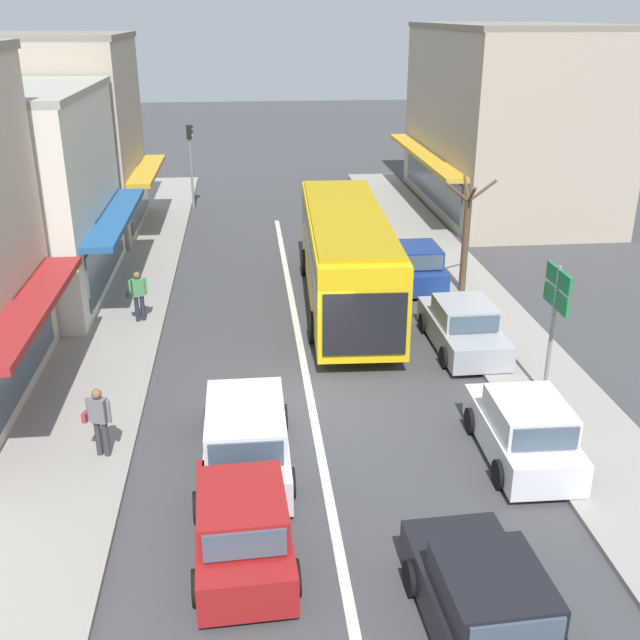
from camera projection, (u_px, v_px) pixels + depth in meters
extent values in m
plane|color=#3F3F42|center=(311.00, 401.00, 19.17)|extent=(140.00, 140.00, 0.00)
cube|color=silver|center=(299.00, 338.00, 22.85)|extent=(0.20, 28.00, 0.01)
cube|color=gray|center=(83.00, 320.00, 24.03)|extent=(5.20, 44.00, 0.14)
cube|color=gray|center=(477.00, 305.00, 25.25)|extent=(2.80, 44.00, 0.12)
cube|color=maroon|center=(29.00, 307.00, 17.89)|extent=(1.10, 7.26, 0.20)
cube|color=#425160|center=(19.00, 356.00, 18.35)|extent=(0.06, 6.31, 1.80)
cube|color=#23568E|center=(115.00, 217.00, 25.74)|extent=(1.10, 7.98, 0.20)
cube|color=#425160|center=(106.00, 253.00, 26.20)|extent=(0.06, 6.94, 1.80)
cube|color=#B2A38E|center=(40.00, 140.00, 32.36)|extent=(7.88, 7.36, 8.19)
cube|color=gold|center=(146.00, 170.00, 33.31)|extent=(1.10, 6.77, 0.20)
cube|color=#425160|center=(139.00, 199.00, 33.76)|extent=(0.06, 5.89, 1.80)
cube|color=gray|center=(26.00, 36.00, 30.76)|extent=(8.04, 7.36, 0.24)
cube|color=#B2A38E|center=(507.00, 122.00, 36.67)|extent=(7.21, 13.61, 8.51)
cube|color=gold|center=(425.00, 155.00, 36.88)|extent=(1.10, 12.52, 0.20)
cube|color=#425160|center=(432.00, 181.00, 37.42)|extent=(0.06, 10.89, 1.80)
cube|color=gray|center=(516.00, 26.00, 35.00)|extent=(7.37, 13.61, 0.24)
cube|color=yellow|center=(346.00, 256.00, 24.74)|extent=(2.97, 10.90, 2.70)
cube|color=#425160|center=(346.00, 244.00, 24.59)|extent=(2.99, 10.47, 0.90)
cube|color=black|center=(365.00, 325.00, 19.81)|extent=(2.25, 0.16, 1.76)
cube|color=#AF890F|center=(347.00, 214.00, 24.21)|extent=(2.80, 10.03, 0.12)
cylinder|color=black|center=(305.00, 262.00, 28.25)|extent=(0.30, 0.97, 0.96)
cylinder|color=black|center=(370.00, 261.00, 28.39)|extent=(0.30, 0.97, 0.96)
cylinder|color=black|center=(313.00, 327.00, 22.42)|extent=(0.30, 0.97, 0.96)
cylinder|color=black|center=(396.00, 325.00, 22.56)|extent=(0.30, 0.97, 0.96)
cube|color=maroon|center=(243.00, 531.00, 13.55)|extent=(1.80, 3.77, 0.76)
cube|color=maroon|center=(242.00, 509.00, 13.01)|extent=(1.60, 1.96, 0.64)
cube|color=#425160|center=(239.00, 477.00, 13.90)|extent=(1.40, 0.12, 0.54)
cube|color=#425160|center=(245.00, 545.00, 12.12)|extent=(1.37, 0.12, 0.51)
cylinder|color=black|center=(198.00, 507.00, 14.54)|extent=(0.21, 0.63, 0.62)
cylinder|color=black|center=(282.00, 500.00, 14.76)|extent=(0.21, 0.63, 0.62)
cylinder|color=black|center=(197.00, 588.00, 12.51)|extent=(0.21, 0.63, 0.62)
cylinder|color=black|center=(295.00, 578.00, 12.73)|extent=(0.21, 0.63, 0.62)
cube|color=silver|center=(247.00, 441.00, 16.38)|extent=(1.76, 4.50, 0.76)
cube|color=silver|center=(245.00, 421.00, 15.78)|extent=(1.64, 2.60, 0.68)
cube|color=#425160|center=(245.00, 391.00, 17.00)|extent=(1.51, 0.06, 0.58)
cube|color=#425160|center=(246.00, 455.00, 14.57)|extent=(1.48, 0.06, 0.54)
cylinder|color=black|center=(209.00, 421.00, 17.62)|extent=(0.18, 0.62, 0.62)
cylinder|color=black|center=(283.00, 417.00, 17.78)|extent=(0.18, 0.62, 0.62)
cylinder|color=black|center=(204.00, 488.00, 15.14)|extent=(0.18, 0.62, 0.62)
cylinder|color=black|center=(291.00, 483.00, 15.30)|extent=(0.18, 0.62, 0.62)
cube|color=black|center=(487.00, 618.00, 11.61)|extent=(1.91, 4.28, 0.72)
cube|color=black|center=(493.00, 589.00, 11.27)|extent=(1.64, 1.87, 0.60)
cube|color=#425160|center=(473.00, 549.00, 12.11)|extent=(1.44, 0.13, 0.51)
cube|color=#425160|center=(517.00, 636.00, 10.43)|extent=(1.41, 0.12, 0.48)
cylinder|color=black|center=(412.00, 578.00, 12.72)|extent=(0.21, 0.63, 0.62)
cylinder|color=black|center=(508.00, 568.00, 12.95)|extent=(0.21, 0.63, 0.62)
cube|color=silver|center=(521.00, 436.00, 16.58)|extent=(1.71, 3.73, 0.76)
cube|color=silver|center=(529.00, 415.00, 16.03)|extent=(1.56, 1.93, 0.64)
cube|color=#425160|center=(515.00, 394.00, 16.93)|extent=(1.40, 0.09, 0.54)
cube|color=#425160|center=(546.00, 439.00, 15.14)|extent=(1.37, 0.09, 0.51)
cylinder|color=black|center=(471.00, 421.00, 17.62)|extent=(0.19, 0.62, 0.62)
cylinder|color=black|center=(539.00, 418.00, 17.74)|extent=(0.19, 0.62, 0.62)
cylinder|color=black|center=(500.00, 474.00, 15.57)|extent=(0.19, 0.62, 0.62)
cylinder|color=black|center=(576.00, 471.00, 15.70)|extent=(0.19, 0.62, 0.62)
cube|color=#9EA3A8|center=(462.00, 332.00, 22.02)|extent=(1.76, 4.22, 0.72)
cube|color=#9EA3A8|center=(465.00, 312.00, 21.68)|extent=(1.58, 1.81, 0.60)
cube|color=#425160|center=(456.00, 301.00, 22.53)|extent=(1.44, 0.07, 0.51)
cube|color=#425160|center=(475.00, 324.00, 20.84)|extent=(1.40, 0.07, 0.48)
cylinder|color=black|center=(423.00, 323.00, 23.17)|extent=(0.19, 0.62, 0.62)
cylinder|color=black|center=(477.00, 320.00, 23.35)|extent=(0.19, 0.62, 0.62)
cylinder|color=black|center=(445.00, 357.00, 20.85)|extent=(0.19, 0.62, 0.62)
cylinder|color=black|center=(504.00, 354.00, 21.03)|extent=(0.19, 0.62, 0.62)
cube|color=navy|center=(414.00, 271.00, 27.21)|extent=(1.69, 3.72, 0.76)
cube|color=navy|center=(417.00, 255.00, 26.66)|extent=(1.54, 1.92, 0.64)
cube|color=#425160|center=(411.00, 247.00, 27.55)|extent=(1.40, 0.08, 0.54)
cube|color=#425160|center=(424.00, 263.00, 25.77)|extent=(1.37, 0.08, 0.51)
cylinder|color=black|center=(386.00, 267.00, 28.22)|extent=(0.19, 0.62, 0.62)
cylinder|color=black|center=(428.00, 266.00, 28.39)|extent=(0.19, 0.62, 0.62)
cylinder|color=black|center=(398.00, 287.00, 26.18)|extent=(0.19, 0.62, 0.62)
cylinder|color=black|center=(444.00, 285.00, 26.35)|extent=(0.19, 0.62, 0.62)
cylinder|color=gray|center=(191.00, 168.00, 36.94)|extent=(0.12, 0.12, 4.20)
cube|color=black|center=(189.00, 132.00, 36.27)|extent=(0.24, 0.24, 0.68)
sphere|color=black|center=(192.00, 127.00, 36.20)|extent=(0.13, 0.13, 0.13)
sphere|color=black|center=(192.00, 132.00, 36.28)|extent=(0.13, 0.13, 0.13)
sphere|color=green|center=(192.00, 136.00, 36.37)|extent=(0.13, 0.13, 0.13)
cylinder|color=gray|center=(551.00, 335.00, 18.58)|extent=(0.10, 0.10, 3.60)
cube|color=#19753D|center=(559.00, 278.00, 17.99)|extent=(0.08, 1.40, 0.44)
cube|color=white|center=(561.00, 278.00, 18.00)|extent=(0.01, 1.10, 0.10)
cube|color=#19753D|center=(556.00, 299.00, 18.20)|extent=(0.08, 1.40, 0.44)
cube|color=white|center=(558.00, 299.00, 18.21)|extent=(0.01, 1.10, 0.10)
cylinder|color=brown|center=(465.00, 248.00, 25.86)|extent=(0.24, 0.24, 3.31)
cylinder|color=brown|center=(467.00, 188.00, 25.38)|extent=(0.10, 0.72, 0.80)
cylinder|color=brown|center=(482.00, 191.00, 25.14)|extent=(0.97, 0.10, 0.77)
cylinder|color=brown|center=(472.00, 195.00, 24.80)|extent=(0.10, 0.75, 0.68)
cylinder|color=brown|center=(458.00, 192.00, 25.07)|extent=(0.86, 0.10, 0.70)
cylinder|color=#333338|center=(106.00, 439.00, 16.40)|extent=(0.14, 0.14, 0.84)
cylinder|color=#333338|center=(98.00, 438.00, 16.44)|extent=(0.14, 0.14, 0.84)
cube|color=slate|center=(99.00, 410.00, 16.15)|extent=(0.41, 0.32, 0.56)
sphere|color=brown|center=(96.00, 394.00, 16.00)|extent=(0.22, 0.22, 0.22)
cylinder|color=slate|center=(109.00, 411.00, 16.11)|extent=(0.09, 0.09, 0.54)
cylinder|color=slate|center=(88.00, 409.00, 16.20)|extent=(0.09, 0.09, 0.54)
cube|color=maroon|center=(86.00, 416.00, 16.27)|extent=(0.17, 0.26, 0.22)
cylinder|color=#232838|center=(143.00, 308.00, 23.67)|extent=(0.14, 0.14, 0.84)
cylinder|color=#232838|center=(137.00, 309.00, 23.60)|extent=(0.14, 0.14, 0.84)
cube|color=#478951|center=(138.00, 287.00, 23.37)|extent=(0.42, 0.34, 0.56)
sphere|color=brown|center=(137.00, 275.00, 23.21)|extent=(0.22, 0.22, 0.22)
cylinder|color=#478951|center=(145.00, 286.00, 23.47)|extent=(0.09, 0.09, 0.54)
cylinder|color=#478951|center=(130.00, 289.00, 23.26)|extent=(0.09, 0.09, 0.54)
cube|color=black|center=(129.00, 295.00, 23.29)|extent=(0.18, 0.26, 0.22)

